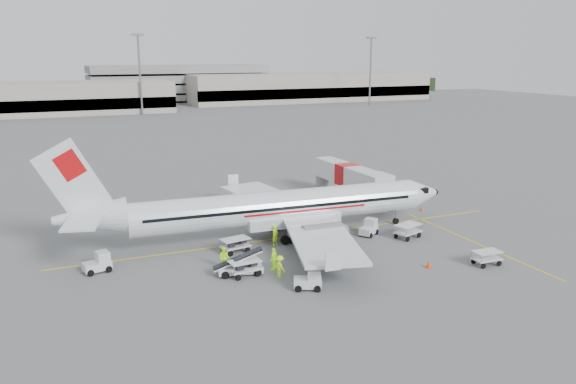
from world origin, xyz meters
The scene contains 25 objects.
ground centered at (0.00, 0.00, 0.00)m, with size 360.00×360.00×0.00m, color #56595B.
stripe_lead centered at (0.00, 0.00, 0.01)m, with size 44.00×0.20×0.01m, color yellow.
stripe_cross centered at (14.00, -8.00, 0.01)m, with size 0.20×20.00×0.01m, color yellow.
terminal_east centered at (70.00, 145.00, 5.00)m, with size 90.00×26.00×10.00m, color gray, non-canonical shape.
parking_garage centered at (25.00, 160.00, 7.00)m, with size 62.00×24.00×14.00m, color slate, non-canonical shape.
treeline centered at (0.00, 175.00, 3.00)m, with size 300.00×3.00×6.00m, color black, non-canonical shape.
mast_center centered at (5.00, 118.00, 11.00)m, with size 3.20×1.20×22.00m, color slate, non-canonical shape.
mast_east centered at (80.00, 118.00, 11.00)m, with size 3.20×1.20×22.00m, color slate, non-canonical shape.
aircraft centered at (-1.44, 0.33, 4.97)m, with size 36.06×28.26×9.94m, color white, non-canonical shape.
jet_bridge centered at (11.20, 10.42, 2.06)m, with size 2.95×15.71×4.12m, color silver, non-canonical shape.
belt_loader centered at (-7.84, -6.83, 1.24)m, with size 4.58×1.72×2.48m, color silver, non-canonical shape.
tug_fore centered at (6.31, -2.46, 0.76)m, with size 1.96×1.13×1.52m, color silver, non-canonical shape.
tug_mid centered at (-4.28, -11.48, 0.78)m, with size 2.01×1.15×1.55m, color silver, non-canonical shape.
tug_aft centered at (-17.94, -2.00, 0.80)m, with size 2.06×1.18×1.59m, color silver, non-canonical shape.
cart_loaded_a centered at (-7.63, -7.30, 0.62)m, with size 2.39×1.41×1.25m, color silver, non-canonical shape.
cart_loaded_b centered at (-6.64, -2.00, 0.63)m, with size 2.42×1.43×1.26m, color silver, non-canonical shape.
cart_empty_a centered at (9.24, -4.57, 0.66)m, with size 2.52×1.49×1.32m, color silver, non-canonical shape.
cart_empty_b centered at (11.04, -12.85, 0.59)m, with size 2.25×1.33×1.17m, color silver, non-canonical shape.
cone_nose centered at (16.10, 2.58, 0.27)m, with size 0.33×0.33×0.54m, color #E73D03.
cone_port centered at (3.07, 16.53, 0.33)m, with size 0.41×0.41×0.66m, color #E73D03.
cone_stbd centered at (6.34, -11.53, 0.34)m, with size 0.42×0.42×0.68m, color #E73D03.
crew_a centered at (-2.77, -1.50, 0.90)m, with size 0.66×0.43×1.81m, color #B2FB16.
crew_b centered at (-8.64, -5.28, 0.91)m, with size 0.88×0.69×1.82m, color #B2FB16.
crew_c centered at (-5.28, -8.64, 0.87)m, with size 1.13×0.65×1.74m, color #B2FB16.
crew_d centered at (-5.09, -6.97, 0.90)m, with size 1.05×0.44×1.79m, color #B2FB16.
Camera 1 is at (-20.59, -45.59, 16.49)m, focal length 35.00 mm.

